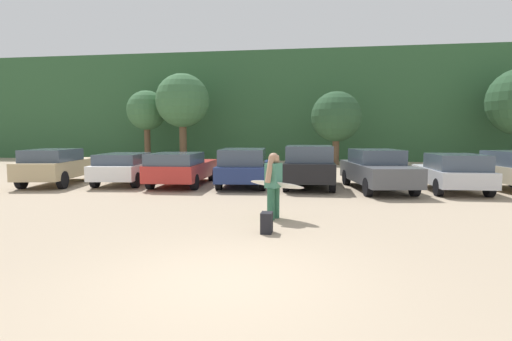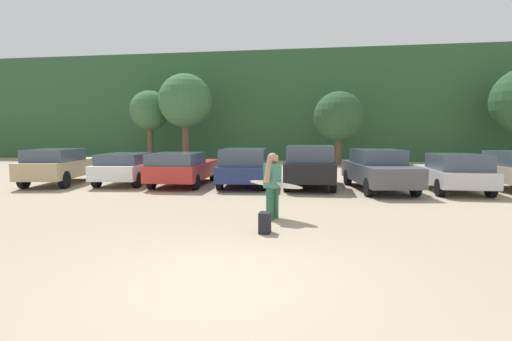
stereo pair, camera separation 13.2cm
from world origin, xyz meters
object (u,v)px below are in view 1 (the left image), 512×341
Objects in this scene: parked_car_dark_gray at (377,169)px; person_adult at (273,182)px; parked_car_black at (309,166)px; parked_car_silver at (452,172)px; parked_car_tan at (57,166)px; parked_car_red at (182,168)px; parked_car_navy at (244,166)px; surfboard_white at (276,184)px; parked_car_white at (126,167)px; backpack_dropped at (267,223)px.

parked_car_dark_gray is 6.76m from person_adult.
parked_car_black is 1.06× the size of parked_car_silver.
parked_car_dark_gray reaches higher than parked_car_tan.
parked_car_red is 0.94× the size of parked_car_dark_gray.
parked_car_navy reaches higher than surfboard_white.
parked_car_white is at bearing 83.71° from parked_car_red.
parked_car_tan is at bearing 82.09° from parked_car_dark_gray.
parked_car_tan is at bearing 96.34° from parked_car_white.
parked_car_tan reaches higher than surfboard_white.
parked_car_navy is 10.79× the size of backpack_dropped.
backpack_dropped is at bearing 146.40° from parked_car_dark_gray.
parked_car_navy is (2.54, 0.33, 0.07)m from parked_car_red.
parked_car_white is at bearing 86.51° from parked_car_navy.
backpack_dropped is (6.98, -7.63, -0.49)m from parked_car_white.
surfboard_white is (0.05, 0.15, -0.08)m from person_adult.
person_adult is at bearing 105.10° from surfboard_white.
parked_car_navy reaches higher than parked_car_white.
parked_car_navy is (5.05, 0.17, 0.09)m from parked_car_white.
surfboard_white is at bearing 140.98° from parked_car_dark_gray.
parked_car_dark_gray reaches higher than backpack_dropped.
parked_car_white is at bearing -86.37° from parked_car_tan.
parked_car_white is 10.36m from backpack_dropped.
parked_car_white is at bearing 78.88° from parked_car_dark_gray.
parked_car_black reaches higher than parked_car_tan.
parked_car_red is at bearing -19.07° from surfboard_white.
parked_car_navy is (7.79, 0.83, 0.00)m from parked_car_tan.
parked_car_dark_gray is 1.24× the size of parked_car_silver.
parked_car_red is 7.40m from surfboard_white.
parked_car_white is 2.70× the size of person_adult.
parked_car_dark_gray is 2.97× the size of surfboard_white.
parked_car_black is 6.03m from surfboard_white.
surfboard_white is (-0.69, -5.99, -0.02)m from parked_car_black.
parked_car_dark_gray is 11.08× the size of backpack_dropped.
parked_car_dark_gray is (13.00, 0.38, -0.01)m from parked_car_tan.
parked_car_red is 1.16× the size of parked_car_silver.
parked_car_silver is 8.30m from person_adult.
parked_car_white is at bearing 88.42° from parked_car_black.
parked_car_silver is at bearing -98.91° from parked_car_white.
surfboard_white is at bearing -128.66° from parked_car_tan.
parked_car_black is (10.45, 0.62, 0.07)m from parked_car_tan.
parked_car_navy is 2.67m from parked_car_black.
backpack_dropped is (-0.03, -1.60, -0.63)m from surfboard_white.
parked_car_red is 8.73m from backpack_dropped.
backpack_dropped is at bearing 122.25° from surfboard_white.
parked_car_silver is (7.88, -0.57, -0.06)m from parked_car_navy.
parked_car_silver is 2.42× the size of person_adult.
person_adult is at bearing 141.23° from parked_car_dark_gray.
parked_car_dark_gray reaches higher than parked_car_white.
parked_car_black is at bearing -63.21° from surfboard_white.
parked_car_navy is 0.97× the size of parked_car_dark_gray.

